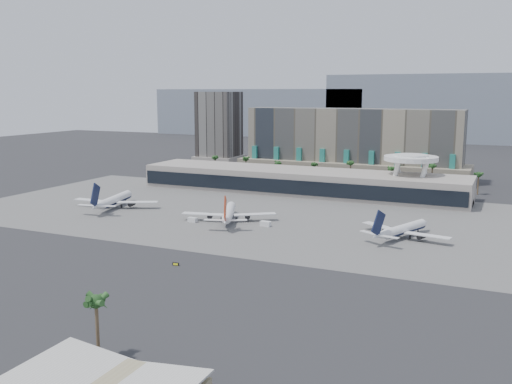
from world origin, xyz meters
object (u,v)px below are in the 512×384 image
at_px(airliner_left, 114,200).
at_px(airliner_right, 402,229).
at_px(airliner_centre, 229,213).
at_px(service_vehicle_b, 266,224).
at_px(taxiway_sign, 176,264).
at_px(service_vehicle_a, 193,220).

height_order(airliner_left, airliner_right, airliner_left).
height_order(airliner_centre, service_vehicle_b, airliner_centre).
bearing_deg(service_vehicle_b, airliner_centre, 175.39).
relative_size(airliner_left, airliner_right, 1.18).
height_order(airliner_right, service_vehicle_b, airliner_right).
xyz_separation_m(service_vehicle_b, taxiway_sign, (-4.63, -58.11, -0.56)).
distance_m(airliner_centre, taxiway_sign, 61.30).
bearing_deg(service_vehicle_a, service_vehicle_b, 17.11).
bearing_deg(airliner_right, service_vehicle_a, -151.88).
bearing_deg(service_vehicle_a, airliner_right, 13.13).
bearing_deg(airliner_left, taxiway_sign, -53.98).
height_order(airliner_centre, service_vehicle_a, airliner_centre).
relative_size(airliner_right, taxiway_sign, 16.70).
relative_size(service_vehicle_a, taxiway_sign, 1.86).
height_order(airliner_left, airliner_centre, airliner_left).
height_order(airliner_left, service_vehicle_a, airliner_left).
height_order(service_vehicle_a, service_vehicle_b, service_vehicle_b).
relative_size(airliner_centre, airliner_right, 1.08).
bearing_deg(airliner_right, airliner_centre, -156.69).
distance_m(service_vehicle_a, taxiway_sign, 58.40).
relative_size(airliner_left, service_vehicle_a, 10.58).
xyz_separation_m(airliner_centre, airliner_right, (69.18, 1.79, -0.29)).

